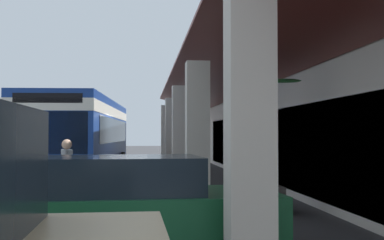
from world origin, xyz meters
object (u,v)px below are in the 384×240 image
at_px(transit_bus, 82,133).
at_px(pedestrian, 67,172).
at_px(parked_sedan_green, 126,205).
at_px(potted_palm, 265,176).

bearing_deg(transit_bus, pedestrian, 4.92).
height_order(transit_bus, parked_sedan_green, transit_bus).
bearing_deg(parked_sedan_green, pedestrian, -159.03).
height_order(pedestrian, potted_palm, potted_palm).
xyz_separation_m(transit_bus, pedestrian, (8.37, 0.72, -0.90)).
relative_size(transit_bus, parked_sedan_green, 2.51).
bearing_deg(potted_palm, parked_sedan_green, -39.65).
bearing_deg(potted_palm, transit_bus, -148.71).
distance_m(parked_sedan_green, pedestrian, 4.07).
bearing_deg(pedestrian, parked_sedan_green, 20.97).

